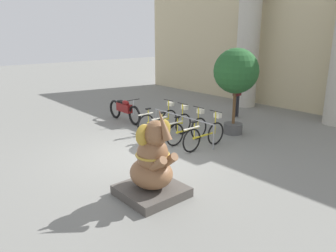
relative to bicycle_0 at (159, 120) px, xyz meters
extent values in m
plane|color=slate|center=(1.49, -1.86, -0.42)|extent=(60.00, 60.00, 0.00)
cube|color=#C6B78E|center=(1.49, 6.74, 2.58)|extent=(20.00, 0.20, 6.00)
cylinder|color=#BCB7A8|center=(-0.64, 5.74, 2.08)|extent=(1.00, 1.00, 5.00)
cylinder|color=gray|center=(-0.25, 0.09, -0.05)|extent=(0.05, 0.05, 0.75)
cylinder|color=gray|center=(2.44, 0.09, -0.05)|extent=(0.05, 0.05, 0.75)
cylinder|color=gray|center=(1.09, 0.09, 0.33)|extent=(2.79, 0.04, 0.04)
torus|color=black|center=(0.00, 0.48, -0.06)|extent=(0.05, 0.71, 0.71)
torus|color=black|center=(0.00, -0.55, -0.06)|extent=(0.05, 0.71, 0.71)
cube|color=yellow|center=(0.00, -0.03, -0.01)|extent=(0.04, 0.94, 0.04)
cube|color=silver|center=(0.00, -0.55, 0.31)|extent=(0.06, 0.60, 0.03)
cylinder|color=yellow|center=(0.00, -0.45, 0.19)|extent=(0.03, 0.03, 0.52)
cube|color=black|center=(0.00, -0.45, 0.47)|extent=(0.08, 0.18, 0.04)
cylinder|color=yellow|center=(0.00, 0.44, 0.29)|extent=(0.03, 0.03, 0.70)
cylinder|color=black|center=(0.00, 0.44, 0.64)|extent=(0.48, 0.03, 0.03)
cube|color=silver|center=(0.00, 0.54, 0.50)|extent=(0.20, 0.16, 0.14)
torus|color=black|center=(0.73, 0.48, -0.06)|extent=(0.05, 0.71, 0.71)
torus|color=black|center=(0.73, -0.56, -0.06)|extent=(0.05, 0.71, 0.71)
cube|color=yellow|center=(0.73, -0.04, -0.01)|extent=(0.04, 0.94, 0.04)
cube|color=silver|center=(0.73, -0.56, 0.31)|extent=(0.06, 0.60, 0.03)
cylinder|color=yellow|center=(0.73, -0.46, 0.19)|extent=(0.03, 0.03, 0.52)
cube|color=black|center=(0.73, -0.46, 0.47)|extent=(0.08, 0.18, 0.04)
cylinder|color=yellow|center=(0.73, 0.44, 0.29)|extent=(0.03, 0.03, 0.70)
cylinder|color=black|center=(0.73, 0.44, 0.64)|extent=(0.48, 0.03, 0.03)
cube|color=silver|center=(0.73, 0.54, 0.50)|extent=(0.20, 0.16, 0.14)
torus|color=black|center=(1.46, 0.48, -0.06)|extent=(0.05, 0.71, 0.71)
torus|color=black|center=(1.46, -0.56, -0.06)|extent=(0.05, 0.71, 0.71)
cube|color=yellow|center=(1.46, -0.04, -0.01)|extent=(0.04, 0.94, 0.04)
cube|color=silver|center=(1.46, -0.56, 0.31)|extent=(0.06, 0.60, 0.03)
cylinder|color=yellow|center=(1.46, -0.46, 0.19)|extent=(0.03, 0.03, 0.52)
cube|color=black|center=(1.46, -0.46, 0.47)|extent=(0.08, 0.18, 0.04)
cylinder|color=yellow|center=(1.46, 0.44, 0.29)|extent=(0.03, 0.03, 0.70)
cylinder|color=black|center=(1.46, 0.44, 0.64)|extent=(0.48, 0.03, 0.03)
cube|color=silver|center=(1.46, 0.54, 0.50)|extent=(0.20, 0.16, 0.14)
torus|color=black|center=(2.19, 0.47, -0.06)|extent=(0.05, 0.71, 0.71)
torus|color=black|center=(2.19, -0.56, -0.06)|extent=(0.05, 0.71, 0.71)
cube|color=yellow|center=(2.19, -0.05, -0.01)|extent=(0.04, 0.94, 0.04)
cube|color=silver|center=(2.19, -0.56, 0.31)|extent=(0.06, 0.60, 0.03)
cylinder|color=yellow|center=(2.19, -0.46, 0.19)|extent=(0.03, 0.03, 0.52)
cube|color=black|center=(2.19, -0.46, 0.47)|extent=(0.08, 0.18, 0.04)
cylinder|color=yellow|center=(2.19, 0.43, 0.29)|extent=(0.03, 0.03, 0.70)
cylinder|color=black|center=(2.19, 0.43, 0.64)|extent=(0.48, 0.03, 0.03)
cube|color=silver|center=(2.19, 0.53, 0.50)|extent=(0.20, 0.16, 0.14)
cube|color=#4C4742|center=(3.49, -3.05, -0.32)|extent=(1.26, 1.26, 0.20)
ellipsoid|color=brown|center=(3.49, -3.05, 0.09)|extent=(0.98, 0.86, 0.63)
ellipsoid|color=brown|center=(3.55, -3.05, 0.52)|extent=(0.69, 0.63, 0.80)
sphere|color=brown|center=(3.67, -3.05, 1.01)|extent=(0.52, 0.52, 0.52)
ellipsoid|color=#B79333|center=(3.60, -2.80, 1.01)|extent=(0.08, 0.37, 0.44)
ellipsoid|color=#B79333|center=(3.60, -3.31, 1.01)|extent=(0.08, 0.37, 0.44)
cone|color=brown|center=(3.90, -3.05, 1.23)|extent=(0.44, 0.18, 0.65)
cylinder|color=brown|center=(3.87, -2.91, 0.44)|extent=(0.51, 0.17, 0.46)
cylinder|color=brown|center=(3.87, -3.20, 0.44)|extent=(0.51, 0.17, 0.46)
torus|color=#B79333|center=(3.55, -3.05, 0.52)|extent=(0.72, 0.72, 0.05)
torus|color=black|center=(-1.28, -0.13, -0.05)|extent=(0.74, 0.09, 0.74)
torus|color=black|center=(-2.63, -0.13, -0.05)|extent=(0.74, 0.09, 0.74)
cube|color=maroon|center=(-1.95, -0.13, 0.13)|extent=(0.81, 0.22, 0.32)
ellipsoid|color=maroon|center=(-1.85, -0.13, 0.33)|extent=(0.40, 0.20, 0.20)
cube|color=black|center=(-2.13, -0.13, 0.33)|extent=(0.36, 0.18, 0.08)
cylinder|color=#99999E|center=(-1.33, -0.13, 0.23)|extent=(0.04, 0.04, 0.56)
cylinder|color=black|center=(-1.33, -0.13, 0.53)|extent=(0.03, 0.55, 0.03)
cylinder|color=#28282D|center=(0.44, 3.81, 0.02)|extent=(0.11, 0.11, 0.89)
cylinder|color=#28282D|center=(0.44, 3.64, 0.02)|extent=(0.11, 0.11, 0.89)
cube|color=#4C1919|center=(0.44, 3.72, 0.80)|extent=(0.20, 0.32, 0.67)
sphere|color=tan|center=(0.44, 3.72, 1.27)|extent=(0.24, 0.24, 0.24)
cylinder|color=#4C1919|center=(0.44, 3.92, 0.83)|extent=(0.07, 0.07, 0.60)
cylinder|color=#4C1919|center=(0.44, 3.52, 0.83)|extent=(0.07, 0.07, 0.60)
cylinder|color=#4C4C4C|center=(1.81, 1.81, -0.24)|extent=(0.64, 0.64, 0.35)
cylinder|color=brown|center=(1.81, 1.81, 0.53)|extent=(0.10, 0.10, 1.19)
sphere|color=#235628|center=(1.81, 1.81, 1.72)|extent=(1.48, 1.48, 1.48)
camera|label=1|loc=(8.51, -6.91, 2.94)|focal=35.00mm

